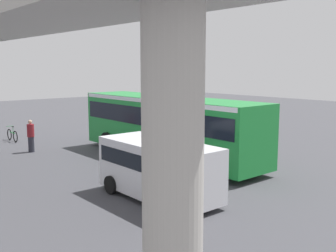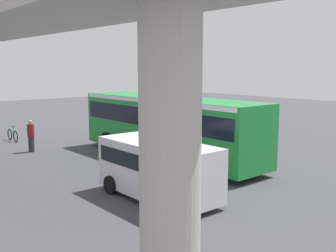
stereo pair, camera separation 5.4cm
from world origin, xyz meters
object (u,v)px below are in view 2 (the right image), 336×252
city_bus (167,122)px  pedestrian (31,136)px  bicycle_green (13,135)px  traffic_sign (167,107)px  parked_van (158,166)px

city_bus → pedestrian: city_bus is taller
city_bus → bicycle_green: 11.08m
bicycle_green → traffic_sign: traffic_sign is taller
city_bus → parked_van: 6.41m
bicycle_green → pedestrian: (-4.02, 0.38, 0.51)m
bicycle_green → traffic_sign: (-4.45, -9.08, 1.52)m
parked_van → bicycle_green: parked_van is taller
traffic_sign → pedestrian: bearing=87.4°
city_bus → traffic_sign: size_ratio=4.12×
pedestrian → traffic_sign: bearing=-92.6°
parked_van → pedestrian: parked_van is taller
bicycle_green → city_bus: bearing=-156.8°
pedestrian → bicycle_green: bearing=-5.3°
parked_van → city_bus: bearing=-43.0°
city_bus → parked_van: (-4.66, 4.34, -0.70)m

